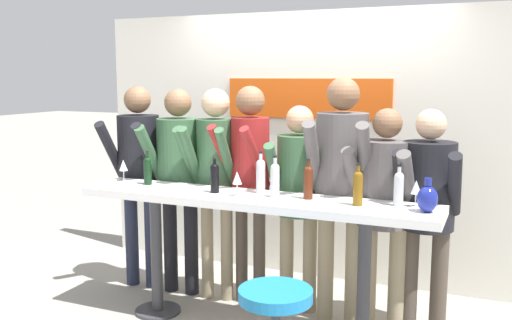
{
  "coord_description": "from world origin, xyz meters",
  "views": [
    {
      "loc": [
        1.6,
        -3.65,
        1.87
      ],
      "look_at": [
        0.0,
        0.07,
        1.26
      ],
      "focal_mm": 40.0,
      "sensor_mm": 36.0,
      "label": 1
    }
  ],
  "objects_px": {
    "person_rightmost": "(428,198)",
    "wine_bottle_5": "(358,186)",
    "person_center_right": "(299,186)",
    "wine_bottle_4": "(261,174)",
    "wine_bottle_2": "(399,187)",
    "wine_glass_0": "(416,188)",
    "person_far_right": "(385,196)",
    "wine_bottle_6": "(275,179)",
    "tasting_table": "(252,219)",
    "wine_glass_2": "(237,179)",
    "wine_glass_1": "(123,166)",
    "wine_bottle_3": "(148,169)",
    "decorative_vase": "(427,198)",
    "person_center": "(250,168)",
    "person_right": "(341,173)",
    "person_far_left": "(139,164)",
    "person_left": "(179,169)",
    "person_center_left": "(216,169)",
    "wine_bottle_0": "(308,181)",
    "wine_bottle_1": "(215,176)"
  },
  "relations": [
    {
      "from": "wine_bottle_4",
      "to": "decorative_vase",
      "type": "distance_m",
      "value": 1.2
    },
    {
      "from": "wine_bottle_0",
      "to": "wine_bottle_5",
      "type": "xyz_separation_m",
      "value": [
        0.36,
        -0.06,
        -0.0
      ]
    },
    {
      "from": "person_left",
      "to": "person_rightmost",
      "type": "xyz_separation_m",
      "value": [
        2.03,
        0.01,
        -0.08
      ]
    },
    {
      "from": "person_rightmost",
      "to": "person_right",
      "type": "bearing_deg",
      "value": -179.61
    },
    {
      "from": "wine_bottle_2",
      "to": "decorative_vase",
      "type": "bearing_deg",
      "value": -28.65
    },
    {
      "from": "person_rightmost",
      "to": "wine_bottle_6",
      "type": "height_order",
      "value": "person_rightmost"
    },
    {
      "from": "person_center_right",
      "to": "person_rightmost",
      "type": "bearing_deg",
      "value": -8.65
    },
    {
      "from": "wine_glass_1",
      "to": "person_right",
      "type": "bearing_deg",
      "value": 9.95
    },
    {
      "from": "person_far_right",
      "to": "wine_bottle_3",
      "type": "xyz_separation_m",
      "value": [
        -1.79,
        -0.35,
        0.13
      ]
    },
    {
      "from": "wine_glass_2",
      "to": "decorative_vase",
      "type": "relative_size",
      "value": 0.8
    },
    {
      "from": "person_rightmost",
      "to": "wine_bottle_5",
      "type": "bearing_deg",
      "value": -134.11
    },
    {
      "from": "person_far_right",
      "to": "person_rightmost",
      "type": "xyz_separation_m",
      "value": [
        0.3,
        0.02,
        0.01
      ]
    },
    {
      "from": "wine_bottle_3",
      "to": "wine_glass_2",
      "type": "height_order",
      "value": "wine_bottle_3"
    },
    {
      "from": "person_center_left",
      "to": "person_rightmost",
      "type": "height_order",
      "value": "person_center_left"
    },
    {
      "from": "wine_bottle_3",
      "to": "decorative_vase",
      "type": "relative_size",
      "value": 1.22
    },
    {
      "from": "person_left",
      "to": "person_center_left",
      "type": "height_order",
      "value": "person_center_left"
    },
    {
      "from": "person_center",
      "to": "wine_bottle_2",
      "type": "relative_size",
      "value": 6.45
    },
    {
      "from": "wine_glass_2",
      "to": "wine_glass_1",
      "type": "bearing_deg",
      "value": 171.82
    },
    {
      "from": "person_far_left",
      "to": "person_right",
      "type": "xyz_separation_m",
      "value": [
        1.81,
        -0.02,
        0.05
      ]
    },
    {
      "from": "wine_bottle_4",
      "to": "person_center",
      "type": "bearing_deg",
      "value": 124.93
    },
    {
      "from": "person_far_right",
      "to": "wine_glass_0",
      "type": "relative_size",
      "value": 9.25
    },
    {
      "from": "person_center_left",
      "to": "wine_bottle_3",
      "type": "xyz_separation_m",
      "value": [
        -0.41,
        -0.37,
        0.02
      ]
    },
    {
      "from": "wine_glass_1",
      "to": "wine_glass_2",
      "type": "distance_m",
      "value": 1.11
    },
    {
      "from": "person_center_right",
      "to": "wine_bottle_6",
      "type": "height_order",
      "value": "person_center_right"
    },
    {
      "from": "person_right",
      "to": "decorative_vase",
      "type": "height_order",
      "value": "person_right"
    },
    {
      "from": "person_left",
      "to": "wine_glass_2",
      "type": "distance_m",
      "value": 0.91
    },
    {
      "from": "wine_glass_0",
      "to": "decorative_vase",
      "type": "xyz_separation_m",
      "value": [
        0.09,
        -0.13,
        -0.04
      ]
    },
    {
      "from": "person_far_left",
      "to": "person_left",
      "type": "xyz_separation_m",
      "value": [
        0.4,
        0.0,
        -0.02
      ]
    },
    {
      "from": "person_rightmost",
      "to": "wine_glass_2",
      "type": "distance_m",
      "value": 1.36
    },
    {
      "from": "tasting_table",
      "to": "wine_glass_2",
      "type": "relative_size",
      "value": 14.95
    },
    {
      "from": "person_far_right",
      "to": "person_left",
      "type": "bearing_deg",
      "value": -176.61
    },
    {
      "from": "person_center_left",
      "to": "decorative_vase",
      "type": "height_order",
      "value": "person_center_left"
    },
    {
      "from": "person_far_right",
      "to": "person_far_left",
      "type": "bearing_deg",
      "value": -176.42
    },
    {
      "from": "person_center_right",
      "to": "wine_bottle_4",
      "type": "distance_m",
      "value": 0.42
    },
    {
      "from": "person_right",
      "to": "wine_glass_0",
      "type": "bearing_deg",
      "value": -33.87
    },
    {
      "from": "wine_bottle_2",
      "to": "wine_glass_0",
      "type": "xyz_separation_m",
      "value": [
        0.11,
        0.02,
        -0.0
      ]
    },
    {
      "from": "wine_glass_1",
      "to": "wine_bottle_4",
      "type": "bearing_deg",
      "value": 0.05
    },
    {
      "from": "wine_glass_1",
      "to": "person_center_left",
      "type": "bearing_deg",
      "value": 25.65
    },
    {
      "from": "wine_bottle_1",
      "to": "wine_bottle_3",
      "type": "distance_m",
      "value": 0.63
    },
    {
      "from": "tasting_table",
      "to": "person_far_right",
      "type": "height_order",
      "value": "person_far_right"
    },
    {
      "from": "decorative_vase",
      "to": "wine_bottle_4",
      "type": "bearing_deg",
      "value": 173.88
    },
    {
      "from": "person_center_right",
      "to": "person_left",
      "type": "bearing_deg",
      "value": 175.17
    },
    {
      "from": "person_center",
      "to": "wine_bottle_2",
      "type": "bearing_deg",
      "value": -9.32
    },
    {
      "from": "person_center_left",
      "to": "wine_bottle_6",
      "type": "height_order",
      "value": "person_center_left"
    },
    {
      "from": "person_center_left",
      "to": "wine_bottle_2",
      "type": "xyz_separation_m",
      "value": [
        1.53,
        -0.34,
        0.03
      ]
    },
    {
      "from": "person_far_right",
      "to": "person_rightmost",
      "type": "height_order",
      "value": "same"
    },
    {
      "from": "wine_glass_0",
      "to": "decorative_vase",
      "type": "relative_size",
      "value": 0.8
    },
    {
      "from": "person_far_right",
      "to": "wine_bottle_5",
      "type": "height_order",
      "value": "person_far_right"
    },
    {
      "from": "wine_bottle_3",
      "to": "person_center_left",
      "type": "bearing_deg",
      "value": 41.83
    },
    {
      "from": "person_right",
      "to": "wine_bottle_0",
      "type": "xyz_separation_m",
      "value": [
        -0.14,
        -0.36,
        -0.01
      ]
    }
  ]
}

